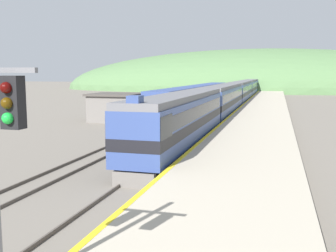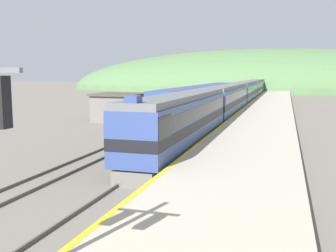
# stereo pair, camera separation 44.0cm
# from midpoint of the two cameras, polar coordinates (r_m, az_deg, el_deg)

# --- Properties ---
(track_main) EXTENTS (1.52, 180.00, 0.16)m
(track_main) POSITION_cam_midpoint_polar(r_m,az_deg,el_deg) (72.60, 10.11, 3.12)
(track_main) COLOR #4C443D
(track_main) RESTS_ON ground
(track_siding) EXTENTS (1.52, 180.00, 0.16)m
(track_siding) POSITION_cam_midpoint_polar(r_m,az_deg,el_deg) (73.24, 6.23, 3.23)
(track_siding) COLOR #4C443D
(track_siding) RESTS_ON ground
(platform) EXTENTS (6.52, 140.00, 0.99)m
(platform) POSITION_cam_midpoint_polar(r_m,az_deg,el_deg) (52.35, 13.26, 1.79)
(platform) COLOR #B2A893
(platform) RESTS_ON ground
(distant_hills) EXTENTS (143.44, 64.55, 28.24)m
(distant_hills) POSITION_cam_midpoint_polar(r_m,az_deg,el_deg) (141.53, 12.85, 5.14)
(distant_hills) COLOR #517547
(distant_hills) RESTS_ON ground
(station_shed) EXTENTS (5.82, 5.68, 3.30)m
(station_shed) POSITION_cam_midpoint_polar(r_m,az_deg,el_deg) (47.07, -7.76, 2.74)
(station_shed) COLOR slate
(station_shed) RESTS_ON ground
(express_train_lead_car) EXTENTS (2.85, 20.23, 4.54)m
(express_train_lead_car) POSITION_cam_midpoint_polar(r_m,az_deg,el_deg) (28.45, 1.41, 0.91)
(express_train_lead_car) COLOR black
(express_train_lead_car) RESTS_ON ground
(carriage_second) EXTENTS (2.84, 22.76, 4.18)m
(carriage_second) POSITION_cam_midpoint_polar(r_m,az_deg,el_deg) (50.59, 7.73, 3.76)
(carriage_second) COLOR black
(carriage_second) RESTS_ON ground
(carriage_third) EXTENTS (2.84, 22.76, 4.18)m
(carriage_third) POSITION_cam_midpoint_polar(r_m,az_deg,el_deg) (74.04, 10.27, 4.90)
(carriage_third) COLOR black
(carriage_third) RESTS_ON ground
(carriage_fourth) EXTENTS (2.84, 22.76, 4.18)m
(carriage_fourth) POSITION_cam_midpoint_polar(r_m,az_deg,el_deg) (97.58, 11.59, 5.49)
(carriage_fourth) COLOR black
(carriage_fourth) RESTS_ON ground
(carriage_fifth) EXTENTS (2.84, 22.76, 4.18)m
(carriage_fifth) POSITION_cam_midpoint_polar(r_m,az_deg,el_deg) (121.16, 12.40, 5.85)
(carriage_fifth) COLOR black
(carriage_fifth) RESTS_ON ground
(siding_train) EXTENTS (2.90, 43.14, 3.84)m
(siding_train) POSITION_cam_midpoint_polar(r_m,az_deg,el_deg) (59.74, 4.11, 4.10)
(siding_train) COLOR black
(siding_train) RESTS_ON ground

